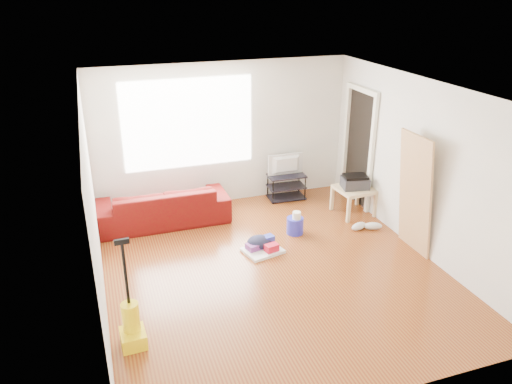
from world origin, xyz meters
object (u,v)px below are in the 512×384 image
object	(u,v)px
tv_stand	(286,186)
sofa	(165,222)
backpack	(259,248)
vacuum	(132,326)
cleaning_tray	(263,248)
side_table	(354,192)
bucket	(295,233)

from	to	relation	value
tv_stand	sofa	bearing A→B (deg)	-170.55
backpack	tv_stand	bearing A→B (deg)	59.80
sofa	vacuum	distance (m)	3.02
sofa	cleaning_tray	size ratio (longest dim) A/B	3.38
side_table	vacuum	xyz separation A→B (m)	(-3.95, -2.21, -0.16)
cleaning_tray	side_table	bearing A→B (deg)	21.49
tv_stand	bucket	xyz separation A→B (m)	(-0.38, -1.32, -0.24)
sofa	tv_stand	size ratio (longest dim) A/B	3.07
backpack	vacuum	size ratio (longest dim) A/B	0.29
bucket	sofa	bearing A→B (deg)	151.12
side_table	vacuum	world-z (taller)	vacuum
side_table	vacuum	size ratio (longest dim) A/B	0.49
bucket	cleaning_tray	bearing A→B (deg)	-150.03
tv_stand	side_table	bearing A→B (deg)	-45.48
side_table	bucket	world-z (taller)	side_table
tv_stand	backpack	size ratio (longest dim) A/B	1.83
backpack	sofa	bearing A→B (deg)	135.91
sofa	side_table	size ratio (longest dim) A/B	3.39
vacuum	cleaning_tray	bearing A→B (deg)	33.18
sofa	backpack	xyz separation A→B (m)	(1.21, -1.33, 0.00)
sofa	vacuum	world-z (taller)	vacuum
sofa	side_table	distance (m)	3.24
tv_stand	bucket	distance (m)	1.40
cleaning_tray	vacuum	xyz separation A→B (m)	(-2.05, -1.47, 0.18)
cleaning_tray	vacuum	world-z (taller)	vacuum
sofa	side_table	world-z (taller)	side_table
sofa	tv_stand	bearing A→B (deg)	-173.27
bucket	cleaning_tray	distance (m)	0.77
sofa	vacuum	bearing A→B (deg)	74.47
sofa	tv_stand	xyz separation A→B (m)	(2.29, 0.27, 0.24)
side_table	backpack	distance (m)	2.08
tv_stand	backpack	world-z (taller)	tv_stand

